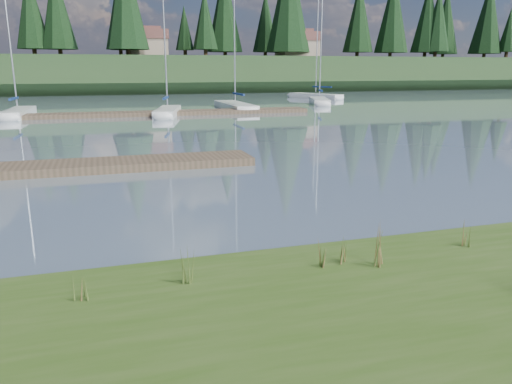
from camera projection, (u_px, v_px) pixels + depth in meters
name	position (u px, v px, depth m)	size (l,w,h in m)	color
ground	(121.00, 116.00, 38.14)	(200.00, 200.00, 0.00)	gray
ridge	(107.00, 75.00, 77.37)	(200.00, 20.00, 5.00)	#1E3419
dock_near	(29.00, 169.00, 17.49)	(16.00, 2.00, 0.30)	#4C3D2C
dock_far	(147.00, 113.00, 38.68)	(26.00, 2.20, 0.30)	#4C3D2C
sailboat_bg_1	(20.00, 112.00, 38.34)	(1.92, 7.81, 11.57)	silver
sailboat_bg_2	(169.00, 111.00, 39.21)	(3.19, 7.61, 11.28)	silver
sailboat_bg_3	(233.00, 105.00, 45.00)	(1.95, 9.50, 13.77)	silver
sailboat_bg_4	(319.00, 100.00, 51.56)	(3.96, 7.90, 11.54)	silver
sailboat_bg_5	(311.00, 96.00, 60.34)	(4.94, 8.02, 11.60)	silver
weed_0	(187.00, 265.00, 7.71)	(0.17, 0.14, 0.71)	#475B23
weed_1	(325.00, 253.00, 8.39)	(0.17, 0.14, 0.54)	#475B23
weed_2	(377.00, 248.00, 8.37)	(0.17, 0.14, 0.79)	#475B23
weed_3	(79.00, 286.00, 7.17)	(0.17, 0.14, 0.51)	#475B23
weed_4	(343.00, 252.00, 8.55)	(0.17, 0.14, 0.48)	#475B23
weed_5	(469.00, 235.00, 9.36)	(0.17, 0.14, 0.51)	#475B23
mud_lip	(199.00, 273.00, 8.84)	(60.00, 0.50, 0.14)	#33281C
conifer_3	(30.00, 9.00, 71.33)	(4.84, 4.84, 12.25)	#382619
conifer_5	(205.00, 19.00, 76.88)	(3.96, 3.96, 10.35)	#382619
conifer_7	(359.00, 16.00, 85.24)	(5.28, 5.28, 13.20)	#382619
conifer_8	(438.00, 20.00, 85.43)	(4.62, 4.62, 11.77)	#382619
conifer_9	(488.00, 16.00, 91.62)	(5.94, 5.94, 14.62)	#382619
house_1	(146.00, 43.00, 76.08)	(6.30, 5.30, 4.65)	gray
house_2	(297.00, 44.00, 81.12)	(6.30, 5.30, 4.65)	gray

